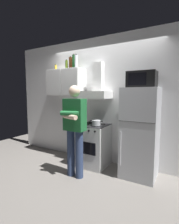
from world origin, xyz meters
name	(u,v)px	position (x,y,z in m)	size (l,w,h in m)	color
ground_plane	(90,170)	(0.00, 0.00, 0.00)	(7.00, 7.00, 0.00)	slate
back_wall_tiled	(103,100)	(0.00, 0.60, 1.35)	(4.80, 0.10, 2.70)	white
upper_cabinet	(66,83)	(-0.85, 0.37, 1.75)	(0.90, 0.37, 0.60)	silver
stove_oven	(93,145)	(-0.05, 0.25, 0.43)	(0.60, 0.62, 0.87)	silver
range_hood	(96,89)	(-0.05, 0.38, 1.60)	(0.60, 0.44, 0.75)	white
refrigerator	(140,133)	(0.90, 0.25, 0.80)	(0.60, 0.62, 1.60)	silver
microwave	(142,80)	(0.90, 0.27, 1.74)	(0.48, 0.37, 0.28)	black
person_standing	(75,128)	(-0.10, -0.36, 0.90)	(0.38, 0.33, 1.64)	navy
cooking_pot	(96,123)	(0.08, 0.13, 0.93)	(0.27, 0.17, 0.11)	#B7BABF
bottle_spice_jar	(56,68)	(-1.14, 0.38, 2.12)	(0.05, 0.05, 0.14)	gold
bottle_olive_oil	(67,65)	(-0.84, 0.40, 2.15)	(0.06, 0.06, 0.22)	#4C6B19
bottle_rum_dark	(71,63)	(-0.73, 0.41, 2.18)	(0.08, 0.08, 0.28)	#47230F
bottle_wine_green	(74,62)	(-0.62, 0.38, 2.20)	(0.07, 0.07, 0.32)	#19471E
bottle_vodka_clear	(76,62)	(-0.53, 0.34, 2.19)	(0.07, 0.07, 0.30)	silver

